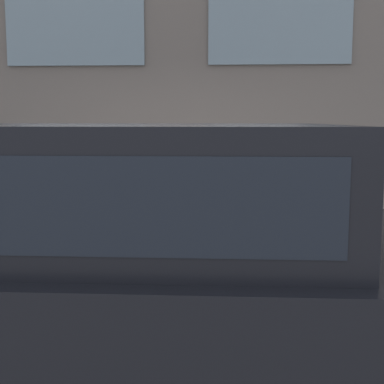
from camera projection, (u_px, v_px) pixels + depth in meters
The scene contains 5 objects.
ground_plane at pixel (147, 339), 4.29m from camera, with size 80.00×80.00×0.00m, color #514F4C.
sidewalk at pixel (166, 280), 5.64m from camera, with size 2.75×60.00×0.13m.
fire_hydrant at pixel (156, 260), 4.62m from camera, with size 0.38×0.48×0.80m.
person at pixel (224, 215), 5.12m from camera, with size 0.28×0.19×1.18m.
parked_truck_charcoal_near at pixel (40, 266), 2.77m from camera, with size 1.83×4.59×1.73m.
Camera 1 is at (-4.07, -0.60, 1.75)m, focal length 50.00 mm.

